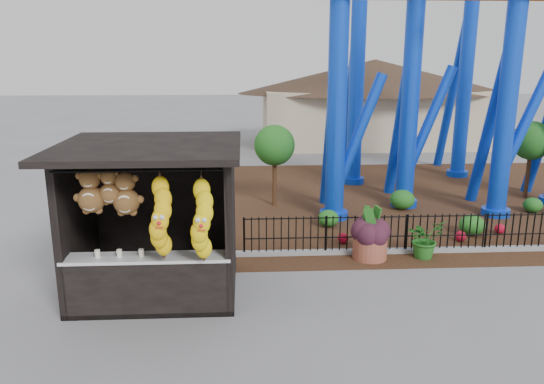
{
  "coord_description": "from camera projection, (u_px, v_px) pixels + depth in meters",
  "views": [
    {
      "loc": [
        -1.18,
        -9.17,
        4.73
      ],
      "look_at": [
        -0.6,
        1.5,
        2.0
      ],
      "focal_mm": 35.0,
      "sensor_mm": 36.0,
      "label": 1
    }
  ],
  "objects": [
    {
      "name": "ground",
      "position": [
        308.0,
        312.0,
        10.11
      ],
      "size": [
        120.0,
        120.0,
        0.0
      ],
      "primitive_type": "plane",
      "color": "slate",
      "rests_on": "ground"
    },
    {
      "name": "mulch_bed",
      "position": [
        396.0,
        200.0,
        18.05
      ],
      "size": [
        18.0,
        12.0,
        0.02
      ],
      "primitive_type": "cube",
      "color": "#331E11",
      "rests_on": "ground"
    },
    {
      "name": "curb",
      "position": [
        453.0,
        250.0,
        13.2
      ],
      "size": [
        18.0,
        0.18,
        0.12
      ],
      "primitive_type": "cube",
      "color": "gray",
      "rests_on": "ground"
    },
    {
      "name": "prize_booth",
      "position": [
        153.0,
        224.0,
        10.44
      ],
      "size": [
        3.5,
        3.4,
        3.12
      ],
      "color": "black",
      "rests_on": "ground"
    },
    {
      "name": "picket_fence",
      "position": [
        490.0,
        233.0,
        13.14
      ],
      "size": [
        12.2,
        0.06,
        1.0
      ],
      "primitive_type": null,
      "color": "black",
      "rests_on": "ground"
    },
    {
      "name": "roller_coaster",
      "position": [
        441.0,
        1.0,
        16.74
      ],
      "size": [
        11.0,
        6.37,
        10.82
      ],
      "color": "blue",
      "rests_on": "ground"
    },
    {
      "name": "terracotta_planter",
      "position": [
        370.0,
        247.0,
        12.73
      ],
      "size": [
        1.08,
        1.08,
        0.58
      ],
      "primitive_type": "cylinder",
      "rotation": [
        0.0,
        0.0,
        0.41
      ],
      "color": "#964A36",
      "rests_on": "ground"
    },
    {
      "name": "planter_foliage",
      "position": [
        371.0,
        223.0,
        12.58
      ],
      "size": [
        0.7,
        0.7,
        0.64
      ],
      "primitive_type": "ellipsoid",
      "color": "#321420",
      "rests_on": "terracotta_planter"
    },
    {
      "name": "potted_plant",
      "position": [
        425.0,
        238.0,
        12.76
      ],
      "size": [
        1.1,
        1.04,
        0.97
      ],
      "primitive_type": "imported",
      "rotation": [
        0.0,
        0.0,
        0.41
      ],
      "color": "#1E5A1A",
      "rests_on": "ground"
    },
    {
      "name": "landscaping",
      "position": [
        454.0,
        211.0,
        15.76
      ],
      "size": [
        8.01,
        3.63,
        0.62
      ],
      "color": "#1E591A",
      "rests_on": "mulch_bed"
    },
    {
      "name": "pavilion",
      "position": [
        374.0,
        88.0,
        29.01
      ],
      "size": [
        15.0,
        15.0,
        4.8
      ],
      "color": "#BFAD8C",
      "rests_on": "ground"
    }
  ]
}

